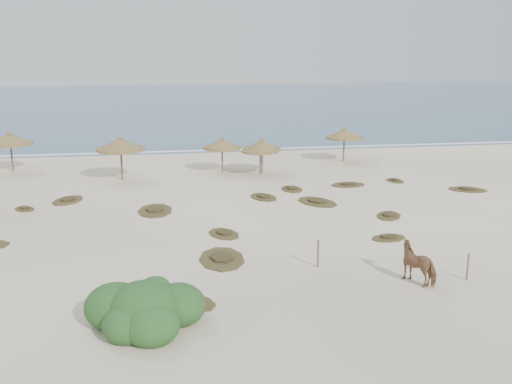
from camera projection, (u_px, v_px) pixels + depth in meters
The scene contains 27 objects.
ground at pixel (289, 254), 23.70m from camera, with size 160.00×160.00×0.00m, color #FBEFCE.
ocean at pixel (191, 101), 95.52m from camera, with size 200.00×100.00×0.01m, color #285279.
foam_line at pixel (222, 150), 48.60m from camera, with size 70.00×0.60×0.01m, color white.
palapa_0 at pixel (10, 140), 39.60m from camera, with size 3.17×3.17×2.86m.
palapa_1 at pixel (120, 145), 36.96m from camera, with size 3.28×3.28×2.96m.
palapa_2 at pixel (222, 144), 39.50m from camera, with size 3.43×3.43×2.49m.
palapa_3 at pixel (262, 145), 39.16m from camera, with size 3.19×3.19×2.46m.
palapa_4 at pixel (260, 148), 38.54m from camera, with size 3.04×3.04×2.40m.
palapa_5 at pixel (344, 134), 43.31m from camera, with size 3.46×3.46×2.66m.
horse at pixel (419, 263), 20.73m from camera, with size 0.78×1.70×1.44m, color #976E44.
fence_post_near at pixel (318, 253), 22.19m from camera, with size 0.08×0.08×1.13m, color #726455.
fence_post_far at pixel (468, 267), 20.94m from camera, with size 0.08×0.08×1.03m, color #726455.
bush at pixel (145, 310), 17.38m from camera, with size 3.75×3.30×1.68m.
scrub_1 at pixel (155, 210), 30.08m from camera, with size 1.92×2.86×0.16m.
scrub_2 at pixel (224, 234), 26.25m from camera, with size 1.85×2.24×0.16m.
scrub_3 at pixel (317, 202), 31.79m from camera, with size 2.72×3.15×0.16m.
scrub_4 at pixel (389, 215), 29.13m from camera, with size 1.97×2.20×0.16m.
scrub_5 at pixel (468, 189), 34.64m from camera, with size 2.68×2.28×0.16m.
scrub_6 at pixel (68, 200), 32.13m from camera, with size 2.18×2.67×0.16m.
scrub_7 at pixel (348, 185), 35.89m from camera, with size 2.29×1.56×0.16m.
scrub_8 at pixel (25, 209), 30.38m from camera, with size 1.53×1.59×0.16m.
scrub_9 at pixel (222, 258), 23.10m from camera, with size 1.90×2.87×0.16m.
scrub_10 at pixel (395, 181), 37.00m from camera, with size 1.25×1.65×0.16m.
scrub_11 at pixel (190, 302), 19.10m from camera, with size 2.29×2.23×0.16m.
scrub_12 at pixel (389, 238), 25.68m from camera, with size 1.83×1.39×0.16m.
scrub_13 at pixel (263, 197), 32.84m from camera, with size 1.88×2.38×0.16m.
scrub_14 at pixel (292, 189), 34.76m from camera, with size 1.30×1.95×0.16m.
Camera 1 is at (-5.03, -21.85, 8.23)m, focal length 40.00 mm.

